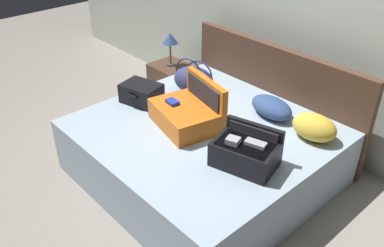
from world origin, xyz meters
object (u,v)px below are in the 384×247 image
object	(u,v)px
hard_case_medium	(245,152)
table_lamp	(170,40)
duffel_bag	(194,80)
pillow_near_headboard	(271,107)
hard_case_large	(187,113)
nightstand	(171,84)
hard_case_small	(141,93)
pillow_center_head	(314,127)
bed	(204,152)

from	to	relation	value
hard_case_medium	table_lamp	xyz separation A→B (m)	(-1.88, 0.83, 0.16)
duffel_bag	pillow_near_headboard	world-z (taller)	duffel_bag
hard_case_large	nightstand	distance (m)	1.45
hard_case_small	table_lamp	bearing A→B (deg)	108.46
duffel_bag	hard_case_large	bearing A→B (deg)	-47.61
pillow_near_headboard	pillow_center_head	distance (m)	0.48
pillow_near_headboard	nightstand	size ratio (longest dim) A/B	0.90
pillow_center_head	table_lamp	distance (m)	2.04
hard_case_small	table_lamp	size ratio (longest dim) A/B	1.09
hard_case_medium	duffel_bag	xyz separation A→B (m)	(-1.15, 0.52, 0.03)
duffel_bag	table_lamp	xyz separation A→B (m)	(-0.74, 0.31, 0.14)
hard_case_small	table_lamp	distance (m)	1.00
duffel_bag	nightstand	size ratio (longest dim) A/B	0.99
duffel_bag	table_lamp	size ratio (longest dim) A/B	1.26
hard_case_small	duffel_bag	xyz separation A→B (m)	(0.19, 0.51, 0.05)
bed	duffel_bag	world-z (taller)	duffel_bag
hard_case_large	nightstand	xyz separation A→B (m)	(-1.16, 0.77, -0.40)
hard_case_large	hard_case_medium	distance (m)	0.73
pillow_near_headboard	pillow_center_head	bearing A→B (deg)	-4.80
hard_case_medium	pillow_center_head	size ratio (longest dim) A/B	1.41
bed	hard_case_small	xyz separation A→B (m)	(-0.74, -0.12, 0.35)
hard_case_large	hard_case_small	world-z (taller)	hard_case_large
pillow_center_head	nightstand	distance (m)	2.07
hard_case_medium	nightstand	distance (m)	2.10
hard_case_medium	table_lamp	size ratio (longest dim) A/B	1.40
hard_case_medium	duffel_bag	world-z (taller)	duffel_bag
hard_case_medium	hard_case_small	bearing A→B (deg)	163.89
pillow_center_head	hard_case_medium	bearing A→B (deg)	-101.67
duffel_bag	pillow_near_headboard	bearing A→B (deg)	14.70
duffel_bag	hard_case_medium	bearing A→B (deg)	-24.46
hard_case_medium	nightstand	world-z (taller)	hard_case_medium
hard_case_small	table_lamp	xyz separation A→B (m)	(-0.55, 0.82, 0.19)
table_lamp	duffel_bag	bearing A→B (deg)	-22.98
pillow_center_head	nightstand	bearing A→B (deg)	176.10
pillow_center_head	nightstand	world-z (taller)	pillow_center_head
pillow_near_headboard	nightstand	distance (m)	1.60
duffel_bag	pillow_near_headboard	xyz separation A→B (m)	(0.82, 0.21, -0.06)
hard_case_small	duffel_bag	world-z (taller)	duffel_bag
hard_case_small	duffel_bag	bearing A→B (deg)	54.31
hard_case_large	nightstand	world-z (taller)	hard_case_large
hard_case_small	pillow_center_head	xyz separation A→B (m)	(1.48, 0.68, 0.02)
bed	hard_case_small	bearing A→B (deg)	-170.61
bed	nightstand	bearing A→B (deg)	151.61
hard_case_large	pillow_near_headboard	xyz separation A→B (m)	(0.40, 0.67, -0.04)
pillow_near_headboard	pillow_center_head	xyz separation A→B (m)	(0.47, -0.04, 0.02)
hard_case_small	nightstand	world-z (taller)	hard_case_small
hard_case_large	pillow_center_head	distance (m)	1.08
hard_case_large	hard_case_medium	world-z (taller)	hard_case_large
hard_case_large	hard_case_medium	xyz separation A→B (m)	(0.73, -0.06, -0.01)
hard_case_small	pillow_near_headboard	distance (m)	1.24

